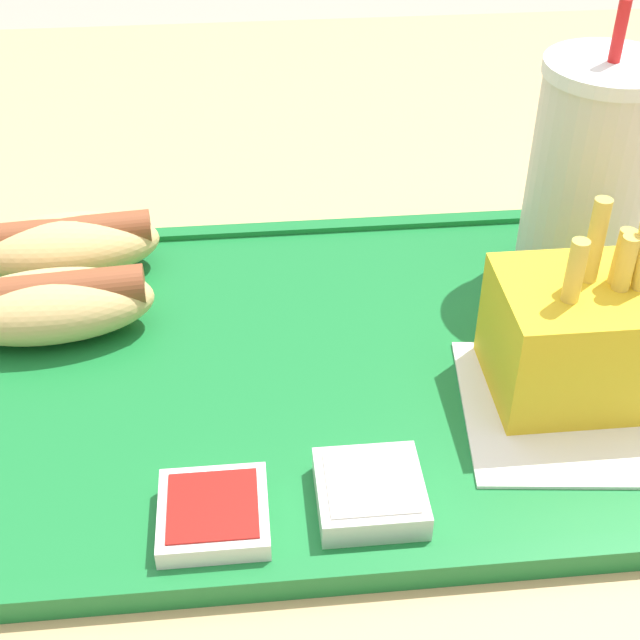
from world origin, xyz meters
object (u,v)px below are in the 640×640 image
object	(u,v)px
fries_carton	(581,336)
sauce_cup_ketchup	(214,515)
sauce_cup_mayo	(370,492)
hot_dog_far	(65,244)
hot_dog_near	(50,304)
soda_cup	(591,173)

from	to	relation	value
fries_carton	sauce_cup_ketchup	bearing A→B (deg)	-157.93
sauce_cup_ketchup	sauce_cup_mayo	bearing A→B (deg)	5.56
hot_dog_far	sauce_cup_mayo	size ratio (longest dim) A/B	2.47
hot_dog_near	sauce_cup_mayo	distance (m)	0.22
hot_dog_near	sauce_cup_mayo	world-z (taller)	hot_dog_near
hot_dog_near	fries_carton	distance (m)	0.30
sauce_cup_mayo	sauce_cup_ketchup	size ratio (longest dim) A/B	1.00
sauce_cup_mayo	fries_carton	bearing A→B (deg)	30.58
soda_cup	hot_dog_near	world-z (taller)	soda_cup
soda_cup	fries_carton	xyz separation A→B (m)	(-0.04, -0.11, -0.03)
fries_carton	sauce_cup_mayo	distance (m)	0.14
soda_cup	hot_dog_far	xyz separation A→B (m)	(-0.33, 0.03, -0.05)
sauce_cup_mayo	sauce_cup_ketchup	distance (m)	0.07
sauce_cup_ketchup	hot_dog_near	bearing A→B (deg)	120.91
hot_dog_near	sauce_cup_ketchup	size ratio (longest dim) A/B	2.46
sauce_cup_ketchup	soda_cup	bearing A→B (deg)	39.51
soda_cup	sauce_cup_ketchup	distance (m)	0.31
hot_dog_far	sauce_cup_mayo	xyz separation A→B (m)	(0.17, -0.21, -0.01)
soda_cup	sauce_cup_ketchup	bearing A→B (deg)	-140.49
sauce_cup_mayo	sauce_cup_ketchup	bearing A→B (deg)	-174.44
soda_cup	sauce_cup_mayo	xyz separation A→B (m)	(-0.16, -0.19, -0.06)
sauce_cup_mayo	soda_cup	bearing A→B (deg)	49.20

